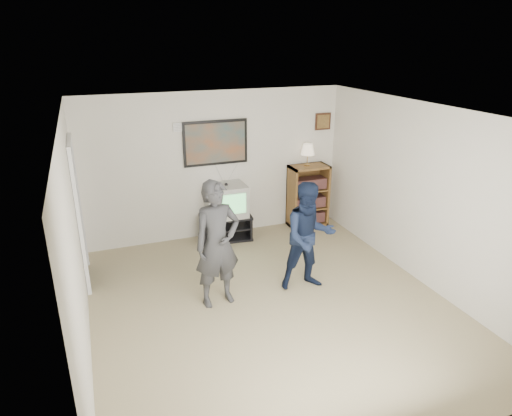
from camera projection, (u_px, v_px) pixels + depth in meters
room_shell at (262, 208)px, 5.84m from camera, size 4.51×5.00×2.51m
media_stand at (226, 227)px, 7.88m from camera, size 0.91×0.56×0.43m
crt_television at (227, 200)px, 7.71m from camera, size 0.64×0.55×0.54m
bookshelf at (308, 196)px, 8.32m from camera, size 0.70×0.40×1.14m
table_lamp at (307, 155)px, 8.08m from camera, size 0.24×0.24×0.39m
person_tall at (217, 244)px, 5.77m from camera, size 0.66×0.48×1.68m
person_short at (309, 237)px, 6.17m from camera, size 0.81×0.66×1.53m
controller_left at (212, 206)px, 5.85m from camera, size 0.05×0.12×0.03m
controller_right at (304, 216)px, 6.32m from camera, size 0.06×0.11×0.03m
poster at (216, 143)px, 7.56m from camera, size 1.10×0.03×0.75m
air_vent at (182, 127)px, 7.28m from camera, size 0.28×0.02×0.14m
small_picture at (323, 121)px, 8.15m from camera, size 0.30×0.03×0.30m
doorway at (78, 215)px, 6.29m from camera, size 0.03×0.85×2.00m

